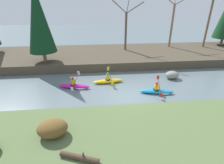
{
  "coord_description": "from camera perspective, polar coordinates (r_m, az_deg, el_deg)",
  "views": [
    {
      "loc": [
        -2.35,
        -11.68,
        6.92
      ],
      "look_at": [
        -0.98,
        1.66,
        0.55
      ],
      "focal_mm": 28.0,
      "sensor_mm": 36.0,
      "label": 1
    }
  ],
  "objects": [
    {
      "name": "ground_plane",
      "position": [
        13.78,
        4.78,
        -4.84
      ],
      "size": [
        90.0,
        90.0,
        0.0
      ],
      "primitive_type": "plane",
      "color": "slate"
    },
    {
      "name": "riverbank_near",
      "position": [
        9.19,
        11.62,
        -21.01
      ],
      "size": [
        44.0,
        7.21,
        0.68
      ],
      "color": "#5B7042",
      "rests_on": "ground"
    },
    {
      "name": "riverbank_far",
      "position": [
        22.26,
        0.45,
        8.57
      ],
      "size": [
        44.0,
        8.51,
        0.93
      ],
      "color": "#4C4233",
      "rests_on": "ground"
    },
    {
      "name": "conifer_tree_left",
      "position": [
        19.19,
        -22.94,
        18.54
      ],
      "size": [
        2.73,
        2.73,
        7.58
      ],
      "color": "#7A664C",
      "rests_on": "riverbank_far"
    },
    {
      "name": "bare_tree_upstream",
      "position": [
        22.85,
        4.61,
        17.57
      ],
      "size": [
        3.4,
        3.36,
        6.15
      ],
      "color": "brown",
      "rests_on": "riverbank_far"
    },
    {
      "name": "bare_tree_mid_upstream",
      "position": [
        25.66,
        19.15,
        18.46
      ],
      "size": [
        4.02,
        3.97,
        7.34
      ],
      "color": "#7A664C",
      "rests_on": "riverbank_far"
    },
    {
      "name": "bare_tree_mid_downstream",
      "position": [
        27.37,
        29.14,
        17.79
      ],
      "size": [
        4.37,
        4.32,
        8.01
      ],
      "color": "brown",
      "rests_on": "riverbank_far"
    },
    {
      "name": "shrub_clump_second",
      "position": [
        9.5,
        -18.89,
        -14.09
      ],
      "size": [
        1.51,
        1.26,
        0.82
      ],
      "color": "brown",
      "rests_on": "riverbank_near"
    },
    {
      "name": "kayaker_lead",
      "position": [
        14.61,
        14.75,
        -2.89
      ],
      "size": [
        2.79,
        2.06,
        1.2
      ],
      "rotation": [
        0.0,
        0.0,
        -0.19
      ],
      "color": "#1993D6",
      "rests_on": "ground"
    },
    {
      "name": "kayaker_middle",
      "position": [
        15.9,
        -1.12,
        0.49
      ],
      "size": [
        2.79,
        2.07,
        1.2
      ],
      "rotation": [
        0.0,
        0.0,
        0.11
      ],
      "color": "yellow",
      "rests_on": "ground"
    },
    {
      "name": "kayaker_trailing",
      "position": [
        15.29,
        -11.89,
        -1.27
      ],
      "size": [
        2.79,
        2.05,
        1.2
      ],
      "rotation": [
        0.0,
        0.0,
        -0.23
      ],
      "color": "#C61999",
      "rests_on": "ground"
    },
    {
      "name": "boulder_midstream",
      "position": [
        17.7,
        19.03,
        2.21
      ],
      "size": [
        1.29,
        1.01,
        0.73
      ],
      "color": "gray",
      "rests_on": "ground"
    },
    {
      "name": "driftwood_log",
      "position": [
        8.25,
        -10.61,
        -23.0
      ],
      "size": [
        1.73,
        0.84,
        0.44
      ],
      "rotation": [
        0.0,
        0.0,
        -0.36
      ],
      "color": "#4C3828",
      "rests_on": "riverbank_near"
    }
  ]
}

